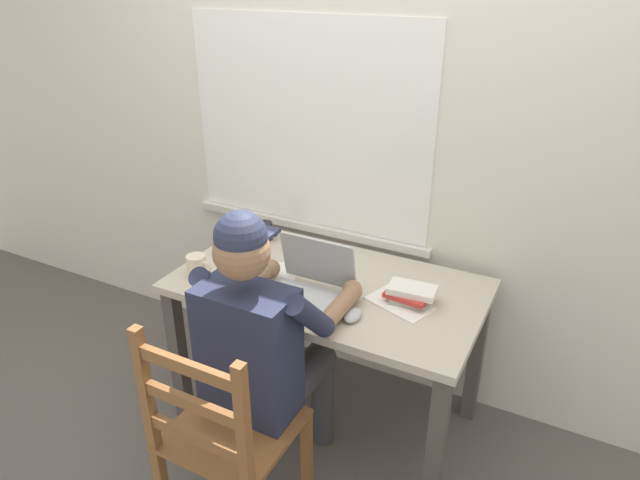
% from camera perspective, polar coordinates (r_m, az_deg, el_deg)
% --- Properties ---
extents(ground_plane, '(8.00, 8.00, 0.00)m').
position_cam_1_polar(ground_plane, '(2.85, 0.71, -17.22)').
color(ground_plane, '#56514C').
extents(back_wall, '(6.00, 0.08, 2.60)m').
position_cam_1_polar(back_wall, '(2.56, 5.28, 11.17)').
color(back_wall, silver).
rests_on(back_wall, ground).
extents(desk, '(1.30, 0.73, 0.74)m').
position_cam_1_polar(desk, '(2.46, 0.79, -6.40)').
color(desk, '#BCB29E').
rests_on(desk, ground).
extents(seated_person, '(0.50, 0.60, 1.26)m').
position_cam_1_polar(seated_person, '(2.12, -5.57, -10.20)').
color(seated_person, '#232842').
rests_on(seated_person, ground).
extents(wooden_chair, '(0.42, 0.42, 0.96)m').
position_cam_1_polar(wooden_chair, '(2.10, -9.64, -19.13)').
color(wooden_chair, brown).
rests_on(wooden_chair, ground).
extents(laptop, '(0.33, 0.28, 0.23)m').
position_cam_1_polar(laptop, '(2.28, -1.16, -4.54)').
color(laptop, '#ADAFB2').
rests_on(laptop, desk).
extents(computer_mouse, '(0.06, 0.10, 0.03)m').
position_cam_1_polar(computer_mouse, '(2.16, 3.33, -7.61)').
color(computer_mouse, '#ADAFB2').
rests_on(computer_mouse, desk).
extents(coffee_mug_white, '(0.12, 0.08, 0.09)m').
position_cam_1_polar(coffee_mug_white, '(2.49, -12.32, -2.53)').
color(coffee_mug_white, beige).
rests_on(coffee_mug_white, desk).
extents(coffee_mug_dark, '(0.12, 0.08, 0.09)m').
position_cam_1_polar(coffee_mug_dark, '(2.77, -5.55, 0.93)').
color(coffee_mug_dark, black).
rests_on(coffee_mug_dark, desk).
extents(book_stack_main, '(0.20, 0.16, 0.07)m').
position_cam_1_polar(book_stack_main, '(2.28, 9.16, -5.40)').
color(book_stack_main, gray).
rests_on(book_stack_main, desk).
extents(paper_pile_near_laptop, '(0.29, 0.23, 0.01)m').
position_cam_1_polar(paper_pile_near_laptop, '(2.28, 8.04, -6.36)').
color(paper_pile_near_laptop, white).
rests_on(paper_pile_near_laptop, desk).
extents(paper_pile_back_corner, '(0.32, 0.28, 0.00)m').
position_cam_1_polar(paper_pile_back_corner, '(2.48, -5.39, -3.32)').
color(paper_pile_back_corner, white).
rests_on(paper_pile_back_corner, desk).
extents(paper_pile_side, '(0.26, 0.21, 0.01)m').
position_cam_1_polar(paper_pile_side, '(2.31, -3.33, -5.57)').
color(paper_pile_side, silver).
rests_on(paper_pile_side, desk).
extents(landscape_photo_print, '(0.15, 0.13, 0.00)m').
position_cam_1_polar(landscape_photo_print, '(2.48, -6.33, -3.39)').
color(landscape_photo_print, '#7A4293').
rests_on(landscape_photo_print, desk).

